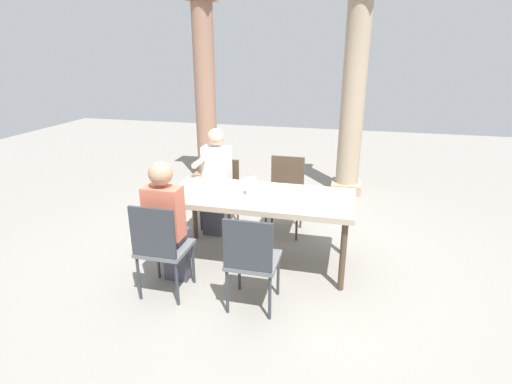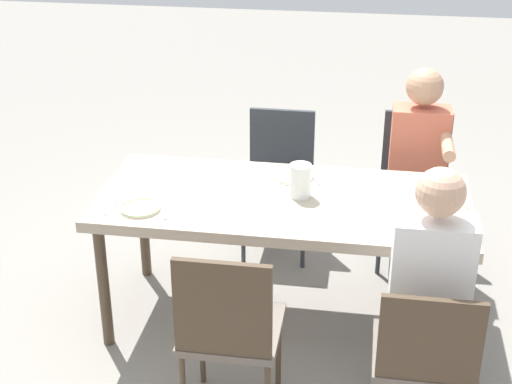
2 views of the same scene
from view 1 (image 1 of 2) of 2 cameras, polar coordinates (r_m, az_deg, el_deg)
ground_plane at (r=4.50m, az=0.50°, el=-9.72°), size 16.00×16.00×0.00m
dining_table at (r=4.19m, az=0.53°, el=-1.24°), size 1.95×0.88×0.78m
chair_west_north at (r=5.23m, az=-5.02°, el=0.57°), size 0.44×0.44×0.86m
chair_west_south at (r=3.76m, az=-13.49°, el=-7.31°), size 0.44×0.44×0.94m
chair_mid_north at (r=5.02m, az=4.25°, el=0.34°), size 0.44×0.44×0.95m
chair_mid_south at (r=3.48m, az=-0.69°, el=-9.29°), size 0.44×0.44×0.91m
diner_woman_green at (r=4.99m, az=-5.82°, el=2.03°), size 0.35×0.49×1.31m
diner_man_white at (r=3.83m, az=-12.51°, el=-4.01°), size 0.35×0.50×1.29m
stone_column_near at (r=6.87m, az=-7.24°, el=13.48°), size 0.44×0.44×3.01m
stone_column_centre at (r=6.42m, az=13.66°, el=12.61°), size 0.47×0.47×3.00m
plate_0 at (r=4.62m, az=-7.46°, el=1.56°), size 0.26×0.26×0.02m
fork_0 at (r=4.67m, az=-9.18°, el=1.63°), size 0.02×0.17×0.01m
spoon_0 at (r=4.57m, az=-5.70°, el=1.36°), size 0.03×0.17×0.01m
plate_1 at (r=3.94m, az=-0.64°, el=-1.47°), size 0.22×0.22×0.02m
fork_1 at (r=3.98m, az=-2.73°, el=-1.36°), size 0.03×0.17×0.01m
spoon_1 at (r=3.91m, az=1.49°, el=-1.74°), size 0.03×0.17×0.01m
plate_2 at (r=4.32m, az=10.40°, el=0.11°), size 0.20×0.20×0.02m
fork_2 at (r=4.33m, az=8.42°, el=0.20°), size 0.02×0.17×0.01m
spoon_2 at (r=4.31m, az=12.38°, el=-0.12°), size 0.03×0.17×0.01m
water_pitcher at (r=4.14m, az=-0.69°, el=0.63°), size 0.11×0.11×0.18m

